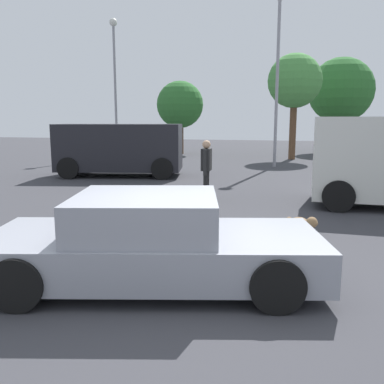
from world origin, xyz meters
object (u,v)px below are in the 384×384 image
(dog, at_px, (302,224))
(light_post_mid, at_px, (115,67))
(pedestrian, at_px, (206,165))
(suv_dark, at_px, (120,148))
(light_post_near, at_px, (278,53))
(sedan_foreground, at_px, (152,243))

(dog, bearing_deg, light_post_mid, 155.48)
(dog, xyz_separation_m, pedestrian, (-2.51, 3.17, 0.68))
(dog, bearing_deg, pedestrian, 158.82)
(light_post_mid, bearing_deg, suv_dark, -64.54)
(light_post_near, bearing_deg, sedan_foreground, -92.82)
(pedestrian, height_order, light_post_near, light_post_near)
(sedan_foreground, distance_m, dog, 3.30)
(sedan_foreground, xyz_separation_m, light_post_near, (0.71, 14.51, 4.52))
(suv_dark, relative_size, pedestrian, 3.07)
(pedestrian, relative_size, light_post_mid, 0.21)
(pedestrian, xyz_separation_m, light_post_mid, (-8.09, 11.96, 4.18))
(light_post_mid, bearing_deg, dog, -54.99)
(pedestrian, distance_m, light_post_mid, 15.03)
(dog, relative_size, light_post_mid, 0.07)
(suv_dark, bearing_deg, dog, 121.72)
(light_post_near, height_order, light_post_mid, light_post_mid)
(suv_dark, distance_m, pedestrian, 5.91)
(pedestrian, bearing_deg, light_post_near, 78.53)
(sedan_foreground, xyz_separation_m, pedestrian, (-0.57, 5.82, 0.41))
(suv_dark, distance_m, light_post_mid, 9.66)
(light_post_near, distance_m, light_post_mid, 9.93)
(suv_dark, xyz_separation_m, light_post_near, (5.60, 4.65, 3.99))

